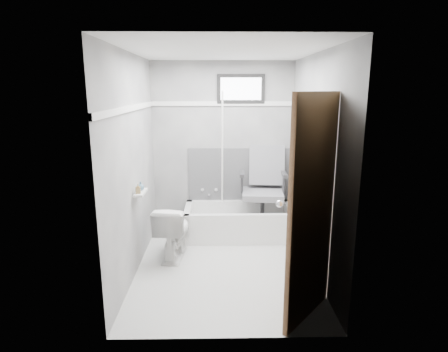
{
  "coord_description": "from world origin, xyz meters",
  "views": [
    {
      "loc": [
        -0.08,
        -4.02,
        2.02
      ],
      "look_at": [
        0.0,
        0.35,
        1.0
      ],
      "focal_mm": 30.0,
      "sensor_mm": 36.0,
      "label": 1
    }
  ],
  "objects_px": {
    "bathtub": "(239,221)",
    "soap_bottle_b": "(141,186)",
    "door": "(353,223)",
    "toilet": "(173,231)",
    "soap_bottle_a": "(138,189)",
    "office_chair": "(263,188)"
  },
  "relations": [
    {
      "from": "toilet",
      "to": "door",
      "type": "bearing_deg",
      "value": 142.75
    },
    {
      "from": "bathtub",
      "to": "soap_bottle_b",
      "type": "xyz_separation_m",
      "value": [
        -1.16,
        -0.88,
        0.75
      ]
    },
    {
      "from": "bathtub",
      "to": "toilet",
      "type": "distance_m",
      "value": 1.07
    },
    {
      "from": "door",
      "to": "bathtub",
      "type": "bearing_deg",
      "value": 108.99
    },
    {
      "from": "toilet",
      "to": "soap_bottle_b",
      "type": "bearing_deg",
      "value": 41.73
    },
    {
      "from": "soap_bottle_b",
      "to": "soap_bottle_a",
      "type": "bearing_deg",
      "value": -90.0
    },
    {
      "from": "soap_bottle_a",
      "to": "soap_bottle_b",
      "type": "bearing_deg",
      "value": 90.0
    },
    {
      "from": "office_chair",
      "to": "soap_bottle_b",
      "type": "bearing_deg",
      "value": -143.78
    },
    {
      "from": "door",
      "to": "soap_bottle_a",
      "type": "xyz_separation_m",
      "value": [
        -1.92,
        1.19,
        -0.03
      ]
    },
    {
      "from": "office_chair",
      "to": "toilet",
      "type": "xyz_separation_m",
      "value": [
        -1.17,
        -0.68,
        -0.36
      ]
    },
    {
      "from": "office_chair",
      "to": "soap_bottle_a",
      "type": "height_order",
      "value": "office_chair"
    },
    {
      "from": "bathtub",
      "to": "office_chair",
      "type": "bearing_deg",
      "value": 4.28
    },
    {
      "from": "soap_bottle_b",
      "to": "office_chair",
      "type": "bearing_deg",
      "value": 31.31
    },
    {
      "from": "toilet",
      "to": "soap_bottle_a",
      "type": "xyz_separation_m",
      "value": [
        -0.32,
        -0.36,
        0.64
      ]
    },
    {
      "from": "soap_bottle_a",
      "to": "door",
      "type": "bearing_deg",
      "value": -31.81
    },
    {
      "from": "toilet",
      "to": "soap_bottle_b",
      "type": "xyz_separation_m",
      "value": [
        -0.32,
        -0.22,
        0.63
      ]
    },
    {
      "from": "toilet",
      "to": "soap_bottle_a",
      "type": "relative_size",
      "value": 5.83
    },
    {
      "from": "office_chair",
      "to": "soap_bottle_a",
      "type": "relative_size",
      "value": 9.83
    },
    {
      "from": "toilet",
      "to": "door",
      "type": "height_order",
      "value": "door"
    },
    {
      "from": "door",
      "to": "soap_bottle_b",
      "type": "distance_m",
      "value": 2.34
    },
    {
      "from": "bathtub",
      "to": "soap_bottle_b",
      "type": "relative_size",
      "value": 15.03
    },
    {
      "from": "office_chair",
      "to": "door",
      "type": "distance_m",
      "value": 2.3
    }
  ]
}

